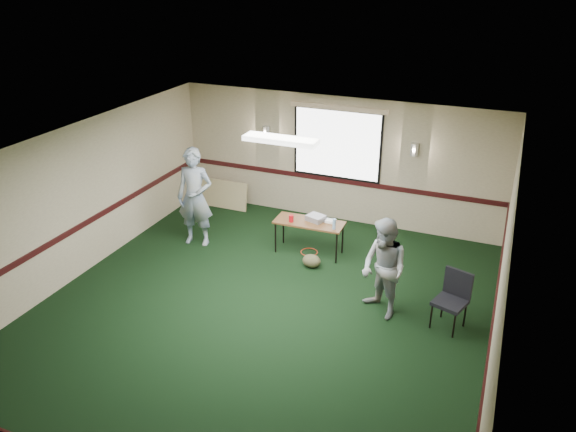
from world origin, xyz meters
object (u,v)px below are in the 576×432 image
at_px(folding_table, 309,224).
at_px(conference_chair, 453,295).
at_px(projector, 316,218).
at_px(person_left, 195,197).
at_px(person_right, 384,269).

distance_m(folding_table, conference_chair, 3.17).
bearing_deg(projector, folding_table, -116.94).
xyz_separation_m(folding_table, projector, (0.10, 0.10, 0.10)).
height_order(projector, person_left, person_left).
relative_size(projector, conference_chair, 0.35).
distance_m(projector, person_left, 2.39).
bearing_deg(conference_chair, folding_table, 172.61).
relative_size(projector, person_right, 0.20).
height_order(projector, person_right, person_right).
distance_m(folding_table, person_right, 2.33).
bearing_deg(person_right, projector, 174.97).
xyz_separation_m(projector, person_left, (-2.31, -0.55, 0.27)).
bearing_deg(folding_table, person_left, -170.22).
bearing_deg(folding_table, projector, 43.17).
distance_m(person_left, person_right, 4.13).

